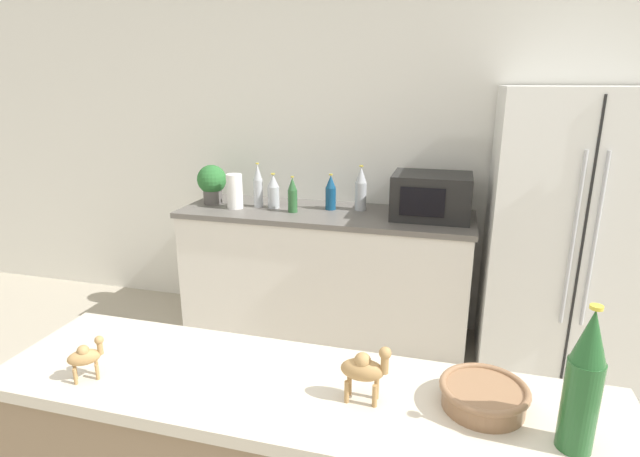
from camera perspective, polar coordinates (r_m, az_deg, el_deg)
name	(u,v)px	position (r m, az deg, el deg)	size (l,w,h in m)	color
wall_back	(414,149)	(3.47, 10.64, 8.97)	(8.00, 0.06, 2.55)	white
back_counter	(325,273)	(3.45, 0.55, -5.12)	(1.94, 0.63, 0.88)	silver
refrigerator	(568,237)	(3.24, 26.46, -0.86)	(0.89, 0.70, 1.69)	white
potted_plant	(212,182)	(3.58, -12.25, 5.20)	(0.20, 0.20, 0.27)	#595451
paper_towel_roll	(235,191)	(3.42, -9.73, 4.22)	(0.11, 0.11, 0.23)	white
microwave	(431,196)	(3.20, 12.60, 3.64)	(0.48, 0.37, 0.28)	black
back_bottle_0	(258,186)	(3.42, -7.10, 4.83)	(0.06, 0.06, 0.30)	#B2B7BC
back_bottle_1	(293,195)	(3.27, -3.16, 3.83)	(0.06, 0.06, 0.24)	#2D6033
back_bottle_2	(331,193)	(3.33, 1.23, 4.11)	(0.07, 0.07, 0.24)	navy
back_bottle_3	(361,189)	(3.32, 4.69, 4.53)	(0.08, 0.08, 0.30)	#B2B7BC
back_bottle_4	(273,192)	(3.39, -5.35, 4.23)	(0.08, 0.08, 0.24)	#B2B7BC
wine_bottle	(584,382)	(1.23, 27.91, -15.29)	(0.08, 0.08, 0.34)	#235628
fruit_bowl	(484,395)	(1.35, 18.20, -17.64)	(0.22, 0.22, 0.06)	#8C6647
camel_figurine	(365,369)	(1.28, 5.11, -15.66)	(0.12, 0.06, 0.16)	#A87F4C
camel_figurine_second	(86,356)	(1.50, -25.22, -13.05)	(0.09, 0.09, 0.12)	#A87F4C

